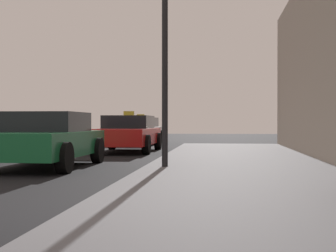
{
  "coord_description": "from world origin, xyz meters",
  "views": [
    {
      "loc": [
        3.54,
        -4.54,
        1.03
      ],
      "look_at": [
        2.57,
        4.46,
        0.96
      ],
      "focal_mm": 52.4,
      "sensor_mm": 36.0,
      "label": 1
    }
  ],
  "objects_px": {
    "street_lamp": "(165,23)",
    "car_silver": "(140,130)",
    "car_green": "(45,139)",
    "car_red": "(128,133)"
  },
  "relations": [
    {
      "from": "street_lamp",
      "to": "car_silver",
      "type": "height_order",
      "value": "street_lamp"
    },
    {
      "from": "car_green",
      "to": "car_silver",
      "type": "height_order",
      "value": "car_silver"
    },
    {
      "from": "car_silver",
      "to": "street_lamp",
      "type": "bearing_deg",
      "value": 101.49
    },
    {
      "from": "car_green",
      "to": "car_silver",
      "type": "bearing_deg",
      "value": -90.51
    },
    {
      "from": "car_green",
      "to": "car_silver",
      "type": "xyz_separation_m",
      "value": [
        0.11,
        12.61,
        0.0
      ]
    },
    {
      "from": "car_green",
      "to": "car_red",
      "type": "distance_m",
      "value": 6.16
    },
    {
      "from": "street_lamp",
      "to": "car_silver",
      "type": "xyz_separation_m",
      "value": [
        -2.8,
        13.77,
        -2.38
      ]
    },
    {
      "from": "street_lamp",
      "to": "car_green",
      "type": "distance_m",
      "value": 3.93
    },
    {
      "from": "car_red",
      "to": "car_silver",
      "type": "height_order",
      "value": "same"
    },
    {
      "from": "car_red",
      "to": "car_silver",
      "type": "distance_m",
      "value": 6.54
    }
  ]
}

